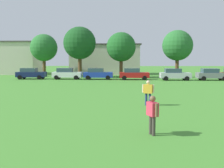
% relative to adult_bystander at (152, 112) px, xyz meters
% --- Properties ---
extents(ground_plane, '(160.00, 160.00, 0.00)m').
position_rel_adult_bystander_xyz_m(ground_plane, '(-3.91, 17.88, -0.97)').
color(ground_plane, '#42842D').
extents(adult_bystander, '(0.48, 0.73, 1.64)m').
position_rel_adult_bystander_xyz_m(adult_bystander, '(0.00, 0.00, 0.00)').
color(adult_bystander, '#3F3833').
rests_on(adult_bystander, ground).
extents(bystander_near_trees, '(0.78, 0.45, 1.69)m').
position_rel_adult_bystander_xyz_m(bystander_near_trees, '(0.51, 6.99, 0.03)').
color(bystander_near_trees, navy).
rests_on(bystander_near_trees, ground).
extents(parked_car_navy_0, '(4.30, 2.02, 1.68)m').
position_rel_adult_bystander_xyz_m(parked_car_navy_0, '(-14.98, 29.34, -0.11)').
color(parked_car_navy_0, '#141E4C').
rests_on(parked_car_navy_0, ground).
extents(parked_car_white_1, '(4.30, 2.02, 1.68)m').
position_rel_adult_bystander_xyz_m(parked_car_white_1, '(-9.50, 29.27, -0.11)').
color(parked_car_white_1, white).
rests_on(parked_car_white_1, ground).
extents(parked_car_blue_2, '(4.30, 2.02, 1.68)m').
position_rel_adult_bystander_xyz_m(parked_car_blue_2, '(-4.81, 29.08, -0.11)').
color(parked_car_blue_2, '#1E38AD').
rests_on(parked_car_blue_2, ground).
extents(parked_car_red_3, '(4.30, 2.02, 1.68)m').
position_rel_adult_bystander_xyz_m(parked_car_red_3, '(0.50, 28.70, -0.11)').
color(parked_car_red_3, red).
rests_on(parked_car_red_3, ground).
extents(parked_car_silver_4, '(4.30, 2.02, 1.68)m').
position_rel_adult_bystander_xyz_m(parked_car_silver_4, '(6.34, 27.95, -0.11)').
color(parked_car_silver_4, silver).
rests_on(parked_car_silver_4, ground).
extents(parked_car_gray_5, '(4.30, 2.02, 1.68)m').
position_rel_adult_bystander_xyz_m(parked_car_gray_5, '(11.63, 28.12, -0.11)').
color(parked_car_gray_5, slate).
rests_on(parked_car_gray_5, ground).
extents(tree_far_left, '(4.70, 4.70, 7.32)m').
position_rel_adult_bystander_xyz_m(tree_far_left, '(-14.79, 35.90, 3.97)').
color(tree_far_left, brown).
rests_on(tree_far_left, ground).
extents(tree_left, '(5.32, 5.32, 8.29)m').
position_rel_adult_bystander_xyz_m(tree_left, '(-8.14, 33.44, 4.62)').
color(tree_left, brown).
rests_on(tree_left, ground).
extents(tree_right, '(4.68, 4.68, 7.29)m').
position_rel_adult_bystander_xyz_m(tree_right, '(-1.34, 32.58, 3.95)').
color(tree_right, brown).
rests_on(tree_right, ground).
extents(tree_far_right, '(4.92, 4.92, 7.67)m').
position_rel_adult_bystander_xyz_m(tree_far_right, '(7.75, 33.38, 4.21)').
color(tree_far_right, brown).
rests_on(tree_far_right, ground).
extents(house_left, '(11.28, 8.78, 6.35)m').
position_rel_adult_bystander_xyz_m(house_left, '(-23.12, 42.74, 2.21)').
color(house_left, beige).
rests_on(house_left, ground).
extents(house_right, '(13.73, 7.67, 5.86)m').
position_rel_adult_bystander_xyz_m(house_right, '(-4.47, 42.74, 1.97)').
color(house_right, beige).
rests_on(house_right, ground).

